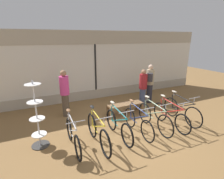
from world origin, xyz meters
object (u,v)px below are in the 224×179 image
at_px(customer_near_rack, 65,93).
at_px(bicycle_center_left, 118,126).
at_px(bicycle_left, 98,132).
at_px(customer_by_window, 143,87).
at_px(bicycle_far_right, 181,111).
at_px(display_bench, 125,106).
at_px(accessory_rack, 37,121).
at_px(bicycle_far_left, 73,136).
at_px(bicycle_right, 170,116).
at_px(bicycle_center_right, 154,118).
at_px(bicycle_center, 138,122).
at_px(customer_mid_floor, 150,82).

bearing_deg(customer_near_rack, bicycle_center_left, -62.46).
relative_size(bicycle_left, customer_by_window, 1.09).
height_order(bicycle_far_right, display_bench, bicycle_far_right).
height_order(accessory_rack, customer_by_window, accessory_rack).
bearing_deg(display_bench, bicycle_far_left, -150.34).
relative_size(bicycle_far_left, bicycle_right, 0.96).
bearing_deg(display_bench, bicycle_center_right, -78.17).
height_order(bicycle_center, customer_by_window, customer_by_window).
distance_m(bicycle_far_left, customer_by_window, 3.93).
distance_m(bicycle_far_left, bicycle_center_right, 2.62).
bearing_deg(accessory_rack, bicycle_center, -11.62).
bearing_deg(bicycle_center_right, bicycle_right, -8.17).
bearing_deg(customer_near_rack, accessory_rack, -122.11).
bearing_deg(bicycle_center_left, bicycle_center_right, -2.46).
height_order(accessory_rack, display_bench, accessory_rack).
height_order(bicycle_center, customer_mid_floor, customer_mid_floor).
bearing_deg(bicycle_right, bicycle_center_left, 175.68).
height_order(bicycle_center_left, bicycle_center, bicycle_center_left).
bearing_deg(customer_near_rack, bicycle_far_right, -30.88).
bearing_deg(display_bench, bicycle_center, -103.42).
distance_m(bicycle_right, customer_mid_floor, 2.37).
relative_size(bicycle_far_right, customer_near_rack, 0.99).
bearing_deg(customer_by_window, customer_near_rack, 173.82).
relative_size(bicycle_left, bicycle_right, 1.03).
distance_m(bicycle_center, customer_near_rack, 2.90).
relative_size(bicycle_left, bicycle_far_right, 1.01).
bearing_deg(bicycle_far_left, bicycle_center_left, -0.34).
distance_m(bicycle_center, customer_by_window, 2.42).
xyz_separation_m(bicycle_center_left, customer_by_window, (2.10, 1.82, 0.47)).
bearing_deg(display_bench, bicycle_far_right, -41.22).
height_order(bicycle_center_left, customer_by_window, customer_by_window).
relative_size(bicycle_center, bicycle_far_right, 0.94).
bearing_deg(bicycle_center, bicycle_far_left, 178.21).
height_order(bicycle_center, bicycle_right, bicycle_right).
bearing_deg(bicycle_center, bicycle_left, -176.47).
bearing_deg(display_bench, accessory_rack, -165.51).
height_order(bicycle_center, customer_near_rack, customer_near_rack).
height_order(display_bench, customer_by_window, customer_by_window).
xyz_separation_m(bicycle_center_left, bicycle_center, (0.64, -0.05, 0.00)).
bearing_deg(bicycle_far_right, customer_near_rack, 149.12).
height_order(bicycle_right, display_bench, bicycle_right).
bearing_deg(bicycle_center_left, accessory_rack, 166.41).
bearing_deg(customer_mid_floor, bicycle_right, -108.95).
xyz_separation_m(bicycle_far_left, display_bench, (2.33, 1.33, -0.00)).
height_order(bicycle_far_left, customer_near_rack, customer_near_rack).
height_order(bicycle_center, bicycle_far_right, bicycle_far_right).
xyz_separation_m(bicycle_left, bicycle_right, (2.57, -0.00, -0.02)).
bearing_deg(customer_mid_floor, bicycle_left, -146.79).
height_order(bicycle_center, bicycle_center_right, bicycle_center_right).
distance_m(accessory_rack, customer_near_rack, 1.95).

